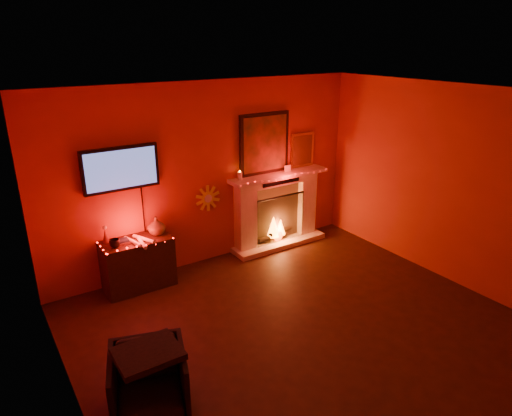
{
  "coord_description": "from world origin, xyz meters",
  "views": [
    {
      "loc": [
        -2.95,
        -3.26,
        3.23
      ],
      "look_at": [
        0.29,
        1.7,
        1.02
      ],
      "focal_mm": 32.0,
      "sensor_mm": 36.0,
      "label": 1
    }
  ],
  "objects": [
    {
      "name": "room",
      "position": [
        0.0,
        0.0,
        1.35
      ],
      "size": [
        5.0,
        5.0,
        5.0
      ],
      "color": "black",
      "rests_on": "ground"
    },
    {
      "name": "tv",
      "position": [
        -1.3,
        2.45,
        1.65
      ],
      "size": [
        1.0,
        0.07,
        1.24
      ],
      "color": "black",
      "rests_on": "room"
    },
    {
      "name": "console_table",
      "position": [
        -1.25,
        2.26,
        0.39
      ],
      "size": [
        0.92,
        0.59,
        0.96
      ],
      "color": "black",
      "rests_on": "floor"
    },
    {
      "name": "fireplace",
      "position": [
        1.14,
        2.39,
        0.72
      ],
      "size": [
        1.72,
        0.4,
        2.18
      ],
      "color": "beige",
      "rests_on": "floor"
    },
    {
      "name": "armchair",
      "position": [
        -1.95,
        0.04,
        0.31
      ],
      "size": [
        0.85,
        0.86,
        0.63
      ],
      "primitive_type": "imported",
      "rotation": [
        0.0,
        0.0,
        -0.32
      ],
      "color": "black",
      "rests_on": "floor"
    },
    {
      "name": "sunburst_clock",
      "position": [
        -0.05,
        2.48,
        1.0
      ],
      "size": [
        0.4,
        0.03,
        0.4
      ],
      "color": "yellow",
      "rests_on": "room"
    }
  ]
}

